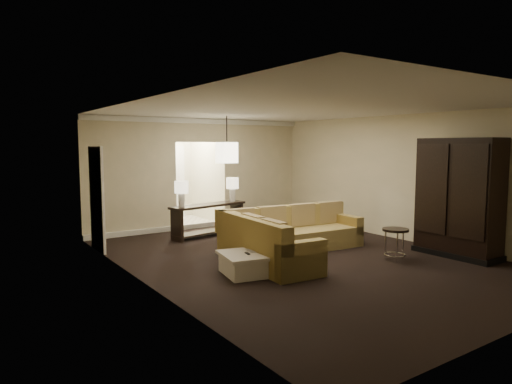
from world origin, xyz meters
TOP-DOWN VIEW (x-y plane):
  - ground at (0.00, 0.00)m, footprint 8.00×8.00m
  - wall_back at (0.00, 4.00)m, footprint 6.00×0.04m
  - wall_left at (-3.00, 0.00)m, footprint 0.04×8.00m
  - wall_right at (3.00, 0.00)m, footprint 0.04×8.00m
  - ceiling at (0.00, 0.00)m, footprint 6.00×8.00m
  - crown_molding at (0.00, 3.95)m, footprint 6.00×0.10m
  - baseboard at (0.00, 3.95)m, footprint 6.00×0.10m
  - side_door at (-2.97, 2.80)m, footprint 0.05×0.90m
  - foyer at (0.00, 5.34)m, footprint 1.44×2.02m
  - sectional_sofa at (-0.08, 0.31)m, footprint 3.14×2.44m
  - coffee_table at (-1.39, -0.33)m, footprint 1.04×1.04m
  - console_table at (-0.42, 2.86)m, footprint 2.00×0.79m
  - armoire at (2.59, -1.55)m, footprint 0.67×1.57m
  - drink_table at (1.33, -1.10)m, footprint 0.48×0.48m
  - table_lamp_left at (-1.16, 2.73)m, footprint 0.30×0.30m
  - table_lamp_right at (0.33, 3.00)m, footprint 0.30×0.30m
  - pendant_light at (0.00, 2.70)m, footprint 0.38×0.38m
  - person at (-0.32, 5.60)m, footprint 0.75×0.56m

SIDE VIEW (x-z plane):
  - ground at x=0.00m, z-range 0.00..0.00m
  - baseboard at x=0.00m, z-range 0.00..0.12m
  - coffee_table at x=-1.39m, z-range 0.00..0.37m
  - sectional_sofa at x=-0.08m, z-range -0.09..0.80m
  - drink_table at x=1.33m, z-range 0.13..0.72m
  - console_table at x=-0.42m, z-range 0.07..0.83m
  - person at x=-0.32m, z-range 0.00..1.91m
  - side_door at x=-2.97m, z-range 0.00..2.10m
  - armoire at x=2.59m, z-range -0.05..2.21m
  - table_lamp_left at x=-1.16m, z-range 0.85..1.43m
  - table_lamp_right at x=0.33m, z-range 0.85..1.43m
  - foyer at x=0.00m, z-range -0.10..2.70m
  - wall_back at x=0.00m, z-range 0.00..2.80m
  - wall_left at x=-3.00m, z-range 0.00..2.80m
  - wall_right at x=3.00m, z-range 0.00..2.80m
  - pendant_light at x=0.00m, z-range 1.41..2.50m
  - crown_molding at x=0.00m, z-range 2.67..2.79m
  - ceiling at x=0.00m, z-range 2.79..2.81m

